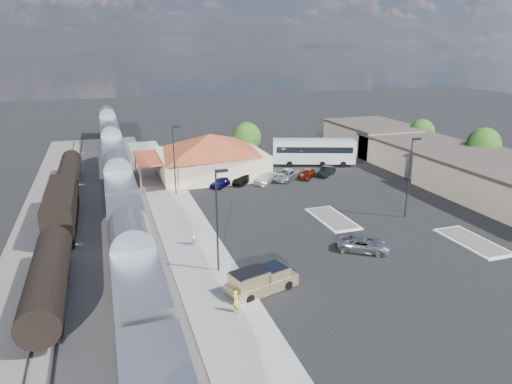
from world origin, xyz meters
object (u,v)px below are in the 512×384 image
object	(u,v)px
pickup_truck	(262,280)
suv	(364,244)
station_depot	(210,155)
coach_bus	(314,151)

from	to	relation	value
pickup_truck	suv	bearing A→B (deg)	-87.27
pickup_truck	suv	xyz separation A→B (m)	(11.36, 3.83, -0.25)
pickup_truck	station_depot	bearing A→B (deg)	-22.50
pickup_truck	suv	size ratio (longest dim) A/B	1.23
station_depot	pickup_truck	xyz separation A→B (m)	(-3.94, -34.12, -2.20)
station_depot	suv	distance (m)	31.28
suv	station_depot	bearing A→B (deg)	47.87
suv	coach_bus	bearing A→B (deg)	16.78
station_depot	pickup_truck	size ratio (longest dim) A/B	3.06
station_depot	coach_bus	xyz separation A→B (m)	(17.05, 0.59, -0.73)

